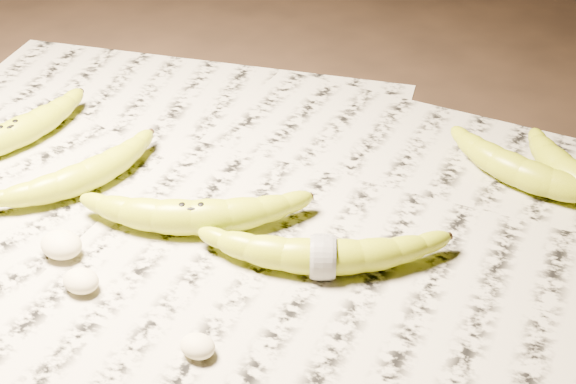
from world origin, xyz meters
The scene contains 11 objects.
ground centered at (0.00, 0.00, 0.00)m, with size 3.00×3.00×0.00m, color black.
newspaper_patch centered at (-0.04, -0.01, 0.00)m, with size 0.90×0.70×0.01m, color #AFAB96.
banana_left_a centered at (-0.33, -0.01, 0.03)m, with size 0.19×0.05×0.03m, color #A9C018, non-canonical shape.
banana_left_b centered at (-0.21, -0.04, 0.02)m, with size 0.17×0.05×0.03m, color #A9C018, non-canonical shape.
banana_center centered at (-0.07, -0.04, 0.03)m, with size 0.19×0.06×0.04m, color #A9C018, non-canonical shape.
banana_taped centered at (0.07, -0.03, 0.02)m, with size 0.20×0.05×0.03m, color #A9C018, non-canonical shape.
banana_upper_a centered at (0.19, 0.18, 0.02)m, with size 0.17×0.05×0.03m, color #A9C018, non-canonical shape.
measuring_tape centered at (0.07, -0.03, 0.02)m, with size 0.04×0.04×0.00m, color white.
flesh_chunk_a centered at (-0.16, -0.13, 0.02)m, with size 0.04×0.03×0.02m, color beige.
flesh_chunk_b centered at (-0.11, -0.16, 0.02)m, with size 0.03×0.03×0.02m, color beige.
flesh_chunk_c centered at (0.02, -0.17, 0.02)m, with size 0.03×0.02×0.02m, color beige.
Camera 1 is at (0.30, -0.53, 0.48)m, focal length 50.00 mm.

